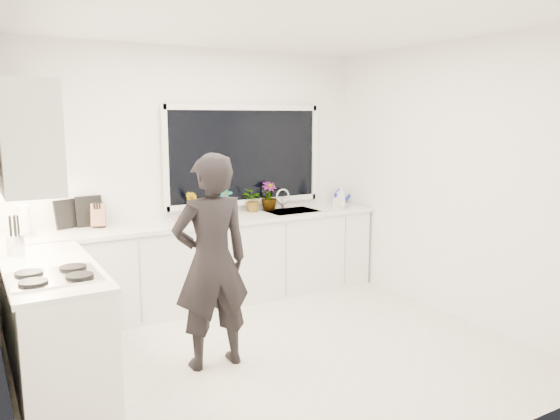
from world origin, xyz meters
TOP-DOWN VIEW (x-y plane):
  - floor at (0.00, 0.00)m, footprint 4.00×3.50m
  - wall_back at (0.00, 1.76)m, footprint 4.00×0.02m
  - wall_right at (2.01, 0.00)m, footprint 0.02×3.50m
  - ceiling at (0.00, 0.00)m, footprint 4.00×3.50m
  - window at (0.60, 1.73)m, footprint 1.80×0.02m
  - base_cabinets_back at (0.00, 1.45)m, footprint 3.92×0.58m
  - base_cabinets_left at (-1.67, 0.35)m, footprint 0.58×1.60m
  - countertop_back at (0.00, 1.44)m, footprint 3.94×0.62m
  - countertop_left at (-1.67, 0.35)m, footprint 0.62×1.60m
  - upper_cabinets at (-1.79, 0.70)m, footprint 0.34×2.10m
  - sink at (1.05, 1.45)m, footprint 0.58×0.42m
  - faucet at (1.05, 1.65)m, footprint 0.03×0.03m
  - stovetop at (-1.69, -0.00)m, footprint 0.56×0.48m
  - person at (-0.53, 0.07)m, footprint 0.64×0.43m
  - pizza_tray at (-0.15, 1.42)m, footprint 0.47×0.37m
  - pizza at (-0.15, 1.42)m, footprint 0.43×0.33m
  - watering_can at (1.85, 1.61)m, footprint 0.18×0.18m
  - paper_towel_roll at (-1.71, 1.55)m, footprint 0.15×0.15m
  - knife_block at (-1.06, 1.59)m, footprint 0.16×0.14m
  - utensil_crock at (-1.85, 0.80)m, footprint 0.15×0.15m
  - picture_frame_large at (-1.34, 1.69)m, footprint 0.21×0.10m
  - picture_frame_small at (-1.12, 1.69)m, footprint 0.25×0.04m
  - herb_plants at (0.54, 1.61)m, footprint 1.10×0.25m
  - soap_bottles at (1.62, 1.30)m, footprint 0.17×0.15m

SIDE VIEW (x-z plane):
  - floor at x=0.00m, z-range -0.02..0.00m
  - base_cabinets_back at x=0.00m, z-range 0.00..0.88m
  - base_cabinets_left at x=-1.67m, z-range 0.00..0.88m
  - person at x=-0.53m, z-range 0.00..1.71m
  - sink at x=1.05m, z-range 0.80..0.94m
  - countertop_back at x=0.00m, z-range 0.88..0.92m
  - countertop_left at x=-1.67m, z-range 0.88..0.92m
  - stovetop at x=-1.69m, z-range 0.92..0.95m
  - pizza_tray at x=-0.15m, z-range 0.92..0.95m
  - pizza at x=-0.15m, z-range 0.95..0.96m
  - watering_can at x=1.85m, z-range 0.92..1.05m
  - utensil_crock at x=-1.85m, z-range 0.92..1.08m
  - faucet at x=1.05m, z-range 0.92..1.14m
  - knife_block at x=-1.06m, z-range 0.92..1.14m
  - soap_bottles at x=1.62m, z-range 0.91..1.18m
  - paper_towel_roll at x=-1.71m, z-range 0.92..1.18m
  - picture_frame_large at x=-1.34m, z-range 0.92..1.20m
  - herb_plants at x=0.54m, z-range 0.90..1.23m
  - picture_frame_small at x=-1.12m, z-range 0.92..1.22m
  - wall_back at x=0.00m, z-range 0.00..2.70m
  - wall_right at x=2.01m, z-range 0.00..2.70m
  - window at x=0.60m, z-range 1.05..2.05m
  - upper_cabinets at x=-1.79m, z-range 1.50..2.20m
  - ceiling at x=0.00m, z-range 2.70..2.72m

